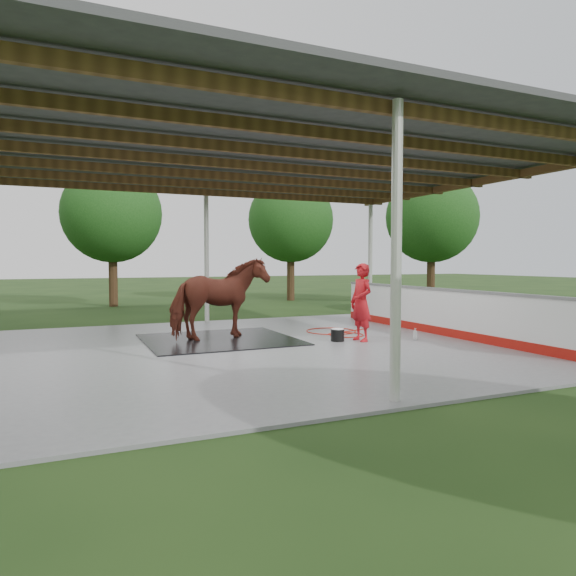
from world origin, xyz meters
name	(u,v)px	position (x,y,z in m)	size (l,w,h in m)	color
ground	(264,348)	(0.00, 0.00, 0.00)	(100.00, 100.00, 0.00)	#1E3814
concrete_slab	(264,347)	(0.00, 0.00, 0.03)	(12.00, 10.00, 0.05)	slate
pavilion_structure	(264,161)	(0.00, 0.00, 3.97)	(12.60, 10.60, 4.05)	beige
dasher_board	(436,312)	(4.60, 0.00, 0.59)	(0.16, 8.00, 1.15)	#A8150E
tree_belt	(262,177)	(0.30, 0.90, 3.79)	(28.00, 28.00, 5.80)	#382314
rubber_mat	(220,339)	(-0.64, 1.18, 0.06)	(3.33, 3.12, 0.02)	black
horse	(219,298)	(-0.64, 1.18, 1.01)	(1.01, 2.22, 1.87)	maroon
handler	(361,302)	(2.27, -0.24, 0.93)	(0.64, 0.42, 1.76)	red
wash_bucket	(338,335)	(1.76, -0.06, 0.20)	(0.31, 0.31, 0.28)	black
soap_bottle_a	(415,334)	(3.47, -0.64, 0.19)	(0.10, 0.11, 0.27)	silver
soap_bottle_b	(393,335)	(3.13, -0.25, 0.13)	(0.08, 0.08, 0.17)	#338CD8
hose_coil	(336,332)	(2.40, 1.18, 0.06)	(1.77, 1.81, 0.02)	#AE1A0C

